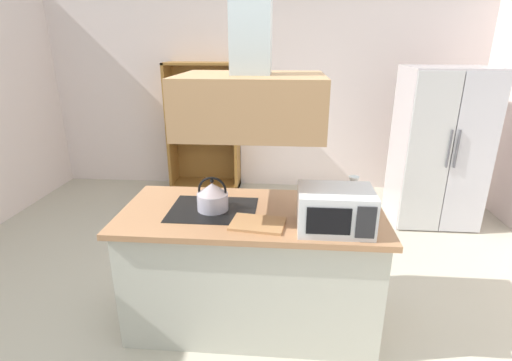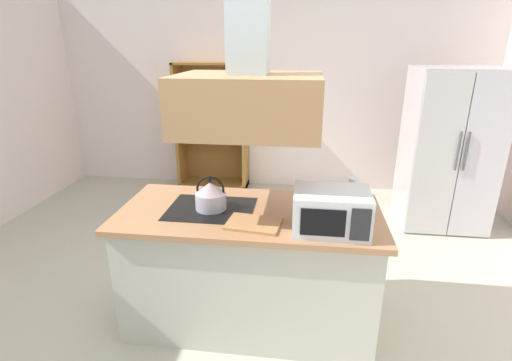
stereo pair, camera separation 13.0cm
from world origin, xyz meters
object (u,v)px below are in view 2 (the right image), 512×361
cutting_board (254,224)px  microwave (331,211)px  refrigerator (448,150)px  dish_cabinet (213,134)px  kettle (211,195)px  wine_glass_on_counter (353,185)px

cutting_board → microwave: bearing=-1.1°
refrigerator → microwave: size_ratio=3.83×
cutting_board → dish_cabinet: bearing=108.1°
dish_cabinet → kettle: (0.66, -2.82, 0.22)m
dish_cabinet → cutting_board: 3.20m
kettle → microwave: 0.84m
cutting_board → microwave: (0.48, -0.01, 0.12)m
dish_cabinet → kettle: dish_cabinet is taller
microwave → cutting_board: bearing=178.9°
kettle → cutting_board: kettle is taller
refrigerator → cutting_board: refrigerator is taller
microwave → wine_glass_on_counter: bearing=67.4°
cutting_board → microwave: size_ratio=0.74×
kettle → wine_glass_on_counter: (0.99, 0.19, 0.05)m
refrigerator → wine_glass_on_counter: bearing=-125.0°
refrigerator → kettle: 2.95m
microwave → refrigerator: bearing=57.1°
refrigerator → dish_cabinet: refrigerator is taller
refrigerator → kettle: size_ratio=7.32×
refrigerator → dish_cabinet: 3.01m
kettle → wine_glass_on_counter: size_ratio=1.17×
kettle → cutting_board: (0.33, -0.21, -0.09)m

